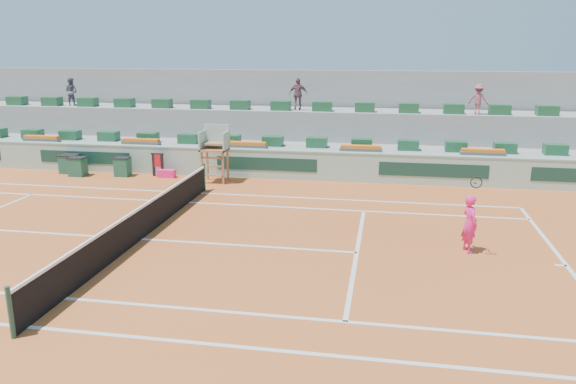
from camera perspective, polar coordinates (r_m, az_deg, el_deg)
name	(u,v)px	position (r m, az deg, el deg)	size (l,w,h in m)	color
ground	(141,239)	(17.35, -14.66, -4.67)	(90.00, 90.00, 0.00)	#A74D20
seating_tier_lower	(236,154)	(26.95, -5.32, 3.90)	(36.00, 4.00, 1.20)	gray
seating_tier_upper	(244,134)	(28.35, -4.50, 5.89)	(36.00, 2.40, 2.60)	gray
stadium_back_wall	(251,112)	(29.77, -3.75, 8.07)	(36.00, 0.40, 4.40)	gray
player_bag	(167,173)	(25.14, -12.24, 1.85)	(0.77, 0.34, 0.34)	#FA207E
spectator_left	(71,92)	(31.33, -21.16, 9.50)	(0.69, 0.54, 1.42)	#545361
spectator_mid	(298,94)	(27.11, 1.04, 9.92)	(0.90, 0.37, 1.53)	#704A55
spectator_right	(478,99)	(26.77, 18.78, 8.91)	(0.87, 0.50, 1.35)	#924950
court_lines	(141,239)	(17.35, -14.66, -4.65)	(23.89, 11.09, 0.01)	silver
tennis_net	(140,222)	(17.19, -14.77, -3.01)	(0.10, 11.97, 1.10)	black
advertising_hoarding	(223,162)	(24.86, -6.61, 3.04)	(36.00, 0.34, 1.26)	#90B5A3
umpire_chair	(215,146)	(23.76, -7.42, 4.70)	(1.10, 0.90, 2.40)	#945C38
seat_row_lower	(230,140)	(25.95, -5.89, 5.31)	(32.90, 0.60, 0.44)	#1A4E2C
seat_row_upper	(240,105)	(27.59, -4.88, 8.82)	(32.90, 0.60, 0.44)	#1A4E2C
flower_planters	(193,143)	(25.67, -9.61, 4.89)	(26.80, 0.36, 0.28)	#525252
drink_cooler_a	(123,167)	(25.83, -16.46, 2.49)	(0.65, 0.57, 0.84)	#194D38
drink_cooler_b	(78,166)	(26.50, -20.58, 2.44)	(0.70, 0.61, 0.84)	#194D38
drink_cooler_c	(70,164)	(27.27, -21.29, 2.70)	(0.81, 0.70, 0.84)	#194D38
towel_rack	(158,163)	(25.37, -13.10, 2.91)	(0.59, 0.10, 1.03)	black
tennis_player	(470,223)	(16.35, 17.97, -3.06)	(0.58, 0.91, 2.28)	#FA207E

